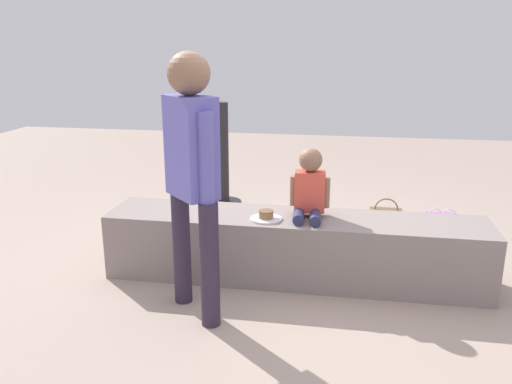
% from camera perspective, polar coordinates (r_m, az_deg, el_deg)
% --- Properties ---
extents(ground_plane, '(12.00, 12.00, 0.00)m').
position_cam_1_polar(ground_plane, '(3.85, 4.14, -9.25)').
color(ground_plane, tan).
extents(concrete_ledge, '(2.67, 0.51, 0.47)m').
position_cam_1_polar(concrete_ledge, '(3.76, 4.21, -6.05)').
color(concrete_ledge, gray).
rests_on(concrete_ledge, ground_plane).
extents(child_seated, '(0.28, 0.32, 0.48)m').
position_cam_1_polar(child_seated, '(3.62, 5.86, 0.51)').
color(child_seated, '#282B4E').
rests_on(child_seated, concrete_ledge).
extents(adult_standing, '(0.37, 0.37, 1.60)m').
position_cam_1_polar(adult_standing, '(3.07, -7.01, 3.10)').
color(adult_standing, '#2F2438').
rests_on(adult_standing, ground_plane).
extents(cake_plate, '(0.22, 0.22, 0.07)m').
position_cam_1_polar(cake_plate, '(3.60, 1.11, -2.70)').
color(cake_plate, white).
rests_on(cake_plate, concrete_ledge).
extents(gift_bag, '(0.25, 0.11, 0.32)m').
position_cam_1_polar(gift_bag, '(4.65, 19.49, -3.81)').
color(gift_bag, '#B259BF').
rests_on(gift_bag, ground_plane).
extents(railing_post, '(0.36, 0.36, 1.07)m').
position_cam_1_polar(railing_post, '(5.38, -3.56, 2.63)').
color(railing_post, black).
rests_on(railing_post, ground_plane).
extents(water_bottle_near_gift, '(0.07, 0.07, 0.24)m').
position_cam_1_polar(water_bottle_near_gift, '(4.83, 6.97, -2.60)').
color(water_bottle_near_gift, silver).
rests_on(water_bottle_near_gift, ground_plane).
extents(party_cup_red, '(0.07, 0.07, 0.12)m').
position_cam_1_polar(party_cup_red, '(4.89, -1.27, -2.84)').
color(party_cup_red, red).
rests_on(party_cup_red, ground_plane).
extents(cake_box_white, '(0.35, 0.31, 0.13)m').
position_cam_1_polar(cake_box_white, '(4.26, 7.74, -5.85)').
color(cake_box_white, white).
rests_on(cake_box_white, ground_plane).
extents(handbag_black_leather, '(0.34, 0.13, 0.31)m').
position_cam_1_polar(handbag_black_leather, '(4.36, 15.33, -5.25)').
color(handbag_black_leather, black).
rests_on(handbag_black_leather, ground_plane).
extents(handbag_brown_canvas, '(0.29, 0.14, 0.29)m').
position_cam_1_polar(handbag_brown_canvas, '(4.91, 13.95, -2.80)').
color(handbag_brown_canvas, brown).
rests_on(handbag_brown_canvas, ground_plane).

